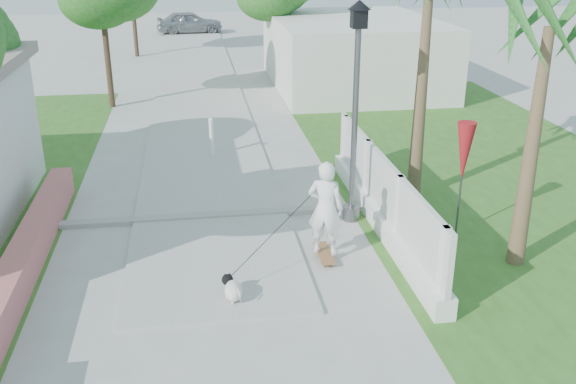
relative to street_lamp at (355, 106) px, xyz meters
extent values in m
cube|color=#B7B7B2|center=(-2.90, 14.50, -2.40)|extent=(3.20, 36.00, 0.06)
cube|color=#999993|center=(-2.90, 0.50, -2.38)|extent=(6.50, 0.25, 0.10)
cube|color=#375F1E|center=(4.10, 2.50, -2.42)|extent=(8.00, 20.00, 0.01)
cube|color=#BE6165|center=(-6.20, -1.50, -2.13)|extent=(0.45, 8.00, 0.60)
cube|color=white|center=(0.50, -0.50, -2.23)|extent=(0.35, 7.00, 0.40)
cube|color=white|center=(0.50, -0.50, -1.48)|extent=(0.10, 7.00, 1.10)
cube|color=white|center=(0.50, -3.70, -1.68)|extent=(0.14, 0.14, 1.50)
cube|color=white|center=(0.50, -1.50, -1.68)|extent=(0.14, 0.14, 1.50)
cube|color=white|center=(0.50, 0.70, -1.68)|extent=(0.14, 0.14, 1.50)
cube|color=white|center=(0.50, 2.70, -1.68)|extent=(0.14, 0.14, 1.50)
cube|color=silver|center=(3.10, 12.50, -1.13)|extent=(6.00, 8.00, 2.60)
cylinder|color=#59595E|center=(0.00, 0.00, -2.28)|extent=(0.36, 0.36, 0.30)
cylinder|color=#59595E|center=(0.00, 0.00, -0.43)|extent=(0.12, 0.12, 4.00)
cube|color=black|center=(0.00, 0.00, 1.67)|extent=(0.28, 0.28, 0.35)
cone|color=black|center=(0.00, 0.00, 1.92)|extent=(0.44, 0.44, 0.18)
cylinder|color=white|center=(-2.70, 4.50, -1.93)|extent=(0.12, 0.12, 1.00)
sphere|color=white|center=(-2.70, 4.50, -1.41)|extent=(0.14, 0.14, 0.14)
cylinder|color=#59595E|center=(1.90, -1.00, -1.43)|extent=(0.04, 0.04, 2.00)
cone|color=#AF1924|center=(1.90, -1.00, -0.73)|extent=(0.36, 0.36, 1.20)
cylinder|color=#4C3826|center=(-5.90, 10.50, -0.50)|extent=(0.20, 0.20, 3.85)
ellipsoid|color=#1A5718|center=(-5.90, 10.50, 1.15)|extent=(3.40, 3.40, 2.55)
cylinder|color=#4C3826|center=(0.30, 14.50, -0.68)|extent=(0.20, 0.20, 3.50)
cylinder|color=#4C3826|center=(-5.70, 20.50, -0.50)|extent=(0.20, 0.20, 3.85)
cone|color=brown|center=(1.70, 1.00, -0.03)|extent=(0.32, 0.32, 4.80)
cone|color=brown|center=(2.50, -2.30, -0.33)|extent=(0.32, 0.32, 4.20)
cube|color=#96623C|center=(-0.90, -1.61, -2.33)|extent=(0.61, 0.95, 0.02)
imported|color=white|center=(-0.90, -1.61, -1.43)|extent=(0.76, 0.65, 1.77)
cylinder|color=gray|center=(-0.99, -1.94, -2.39)|extent=(0.03, 0.07, 0.07)
cylinder|color=gray|center=(-0.82, -1.94, -2.39)|extent=(0.03, 0.07, 0.07)
cylinder|color=gray|center=(-0.99, -1.28, -2.39)|extent=(0.03, 0.07, 0.07)
cylinder|color=gray|center=(-0.82, -1.28, -2.39)|extent=(0.03, 0.07, 0.07)
ellipsoid|color=white|center=(-2.67, -2.92, -2.20)|extent=(0.43, 0.54, 0.30)
sphere|color=black|center=(-2.75, -2.71, -2.11)|extent=(0.19, 0.19, 0.19)
sphere|color=white|center=(-2.78, -2.62, -2.13)|extent=(0.09, 0.09, 0.09)
cone|color=black|center=(-2.79, -2.72, -2.02)|extent=(0.06, 0.06, 0.07)
cone|color=black|center=(-2.71, -2.69, -2.02)|extent=(0.06, 0.06, 0.07)
cylinder|color=white|center=(-2.78, -2.84, -2.36)|extent=(0.04, 0.04, 0.14)
cylinder|color=white|center=(-2.65, -2.79, -2.36)|extent=(0.04, 0.04, 0.14)
cylinder|color=white|center=(-2.70, -3.05, -2.36)|extent=(0.04, 0.04, 0.14)
cylinder|color=white|center=(-2.57, -3.00, -2.36)|extent=(0.04, 0.04, 0.14)
cylinder|color=white|center=(-2.59, -3.13, -2.12)|extent=(0.07, 0.12, 0.11)
imported|color=#96999D|center=(-3.06, 27.99, -1.76)|extent=(4.01, 1.88, 1.33)
camera|label=1|loc=(-3.16, -11.92, 3.13)|focal=40.00mm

